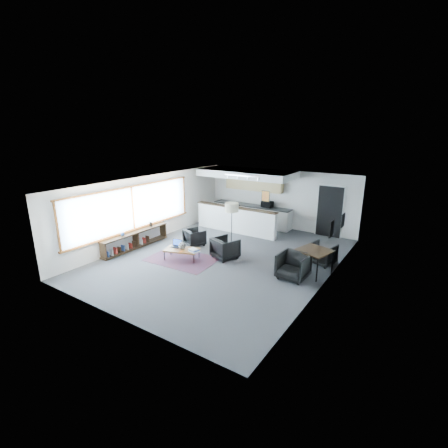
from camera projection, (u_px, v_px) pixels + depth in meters
The scene contains 21 objects.
room at pixel (224, 222), 10.93m from camera, with size 7.02×9.02×2.62m.
window at pixel (133, 209), 12.00m from camera, with size 0.10×5.95×1.66m.
console at pixel (135, 240), 12.12m from camera, with size 0.35×3.00×0.80m.
kitchenette at pixel (247, 197), 14.51m from camera, with size 4.20×1.96×2.60m.
doorway at pixel (330, 211), 13.31m from camera, with size 1.10×0.12×2.15m.
track_light at pixel (242, 177), 12.66m from camera, with size 1.60×0.07×0.15m.
wall_art_lower at pixel (332, 229), 9.35m from camera, with size 0.03×0.38×0.48m.
wall_art_upper at pixel (343, 220), 10.40m from camera, with size 0.03×0.34×0.44m.
kilim_rug at pixel (182, 259), 11.17m from camera, with size 2.41×1.72×0.01m.
coffee_table at pixel (182, 250), 11.07m from camera, with size 1.28×0.95×0.37m.
laptop at pixel (176, 244), 11.30m from camera, with size 0.37×0.32×0.24m.
ceramic_pot at pixel (182, 246), 11.03m from camera, with size 0.26×0.26×0.26m.
book_stack at pixel (194, 250), 10.83m from camera, with size 0.38×0.33×0.10m.
coaster at pixel (181, 252), 10.83m from camera, with size 0.11×0.11×0.01m.
armchair_left at pixel (195, 237), 12.42m from camera, with size 0.69×0.64×0.71m, color black.
armchair_right at pixel (225, 247), 11.18m from camera, with size 0.78×0.73×0.81m, color black.
floor_lamp at pixel (232, 209), 11.82m from camera, with size 0.54×0.54×1.73m.
dining_table at pixel (314, 252), 9.88m from camera, with size 1.13×1.13×0.78m.
dining_chair_near at pixel (293, 267), 9.66m from camera, with size 0.72×0.67×0.74m, color black.
dining_chair_far at pixel (322, 254), 10.73m from camera, with size 0.64×0.60×0.66m, color black.
microwave at pixel (267, 204), 14.53m from camera, with size 0.50×0.27×0.34m, color black.
Camera 1 is at (5.81, -8.76, 4.32)m, focal length 26.00 mm.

